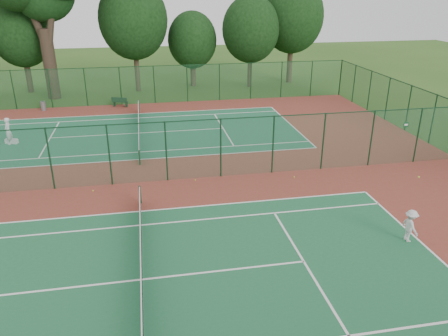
{
  "coord_description": "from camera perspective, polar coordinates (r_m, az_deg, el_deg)",
  "views": [
    {
      "loc": [
        0.56,
        -22.88,
        10.27
      ],
      "look_at": [
        4.33,
        -2.56,
        1.6
      ],
      "focal_mm": 35.0,
      "sensor_mm": 36.0,
      "label": 1
    }
  ],
  "objects": [
    {
      "name": "stray_ball_b",
      "position": [
        25.52,
        9.16,
        -1.17
      ],
      "size": [
        0.07,
        0.07,
        0.07
      ],
      "primitive_type": "sphere",
      "color": "#C1D331",
      "rests_on": "red_pad"
    },
    {
      "name": "kit_bag",
      "position": [
        34.1,
        -25.99,
        3.17
      ],
      "size": [
        0.93,
        0.63,
        0.33
      ],
      "primitive_type": "cube",
      "rotation": [
        0.0,
        0.0,
        -0.38
      ],
      "color": "silver",
      "rests_on": "red_pad"
    },
    {
      "name": "bench",
      "position": [
        41.28,
        -13.45,
        8.4
      ],
      "size": [
        1.51,
        0.9,
        0.9
      ],
      "rotation": [
        0.0,
        0.0,
        -0.35
      ],
      "color": "#11331C",
      "rests_on": "red_pad"
    },
    {
      "name": "tennis_net_near",
      "position": [
        16.96,
        -10.74,
        -12.7
      ],
      "size": [
        0.1,
        12.9,
        0.97
      ],
      "color": "#153C1F",
      "rests_on": "ground"
    },
    {
      "name": "fence_north",
      "position": [
        41.76,
        -11.24,
        10.57
      ],
      "size": [
        40.0,
        0.09,
        3.5
      ],
      "color": "#1C5431",
      "rests_on": "ground"
    },
    {
      "name": "stray_ball_a",
      "position": [
        24.88,
        -3.76,
        -1.57
      ],
      "size": [
        0.07,
        0.07,
        0.07
      ],
      "primitive_type": "sphere",
      "color": "#C9DF33",
      "rests_on": "red_pad"
    },
    {
      "name": "stray_ball_c",
      "position": [
        24.58,
        -16.74,
        -2.86
      ],
      "size": [
        0.07,
        0.07,
        0.07
      ],
      "primitive_type": "sphere",
      "color": "yellow",
      "rests_on": "red_pad"
    },
    {
      "name": "ground",
      "position": [
        25.09,
        -10.86,
        -1.85
      ],
      "size": [
        120.0,
        120.0,
        0.0
      ],
      "primitive_type": "plane",
      "color": "#30561B",
      "rests_on": "ground"
    },
    {
      "name": "player_far",
      "position": [
        33.79,
        -26.37,
        4.35
      ],
      "size": [
        0.5,
        0.72,
        1.87
      ],
      "primitive_type": "imported",
      "rotation": [
        0.0,
        0.0,
        -1.65
      ],
      "color": "silver",
      "rests_on": "court_far"
    },
    {
      "name": "fence_divider",
      "position": [
        24.42,
        -11.16,
        1.91
      ],
      "size": [
        40.0,
        0.09,
        3.5
      ],
      "color": "#1C5435",
      "rests_on": "ground"
    },
    {
      "name": "player_near",
      "position": [
        20.47,
        23.15,
        -6.95
      ],
      "size": [
        0.6,
        0.99,
        1.48
      ],
      "primitive_type": "imported",
      "rotation": [
        0.0,
        0.0,
        1.63
      ],
      "color": "silver",
      "rests_on": "court_near"
    },
    {
      "name": "court_far",
      "position": [
        33.5,
        -10.99,
        4.5
      ],
      "size": [
        23.77,
        10.97,
        0.01
      ],
      "primitive_type": "cube",
      "color": "#1F623F",
      "rests_on": "red_pad"
    },
    {
      "name": "court_near",
      "position": [
        17.27,
        -10.61,
        -14.14
      ],
      "size": [
        23.77,
        10.97,
        0.01
      ],
      "primitive_type": "cube",
      "color": "#1E5F38",
      "rests_on": "red_pad"
    },
    {
      "name": "red_pad",
      "position": [
        25.09,
        -10.86,
        -1.84
      ],
      "size": [
        40.0,
        36.0,
        0.01
      ],
      "primitive_type": "cube",
      "color": "maroon",
      "rests_on": "ground"
    },
    {
      "name": "evergreen_row",
      "position": [
        48.24,
        -10.49,
        10.09
      ],
      "size": [
        39.0,
        5.0,
        12.0
      ],
      "primitive_type": null,
      "color": "black",
      "rests_on": "ground"
    },
    {
      "name": "tennis_net_far",
      "position": [
        33.34,
        -11.05,
        5.36
      ],
      "size": [
        0.1,
        12.9,
        0.97
      ],
      "color": "#163E21",
      "rests_on": "ground"
    },
    {
      "name": "trash_bin",
      "position": [
        42.13,
        -22.54,
        7.49
      ],
      "size": [
        0.46,
        0.46,
        0.8
      ],
      "primitive_type": "cylinder",
      "rotation": [
        0.0,
        0.0,
        -0.03
      ],
      "color": "slate",
      "rests_on": "red_pad"
    }
  ]
}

